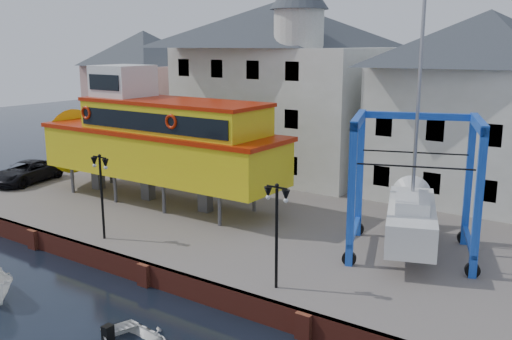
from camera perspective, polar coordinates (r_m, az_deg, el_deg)
The scene contains 11 objects.
ground at distance 25.84m, azimuth -10.97°, elevation -11.24°, with size 140.00×140.00×0.00m, color black.
hardstanding at distance 33.71m, azimuth 2.50°, elevation -4.37°, with size 44.00×22.00×1.00m, color #6C625D.
quay_wall at distance 25.71m, azimuth -10.85°, elevation -10.15°, with size 44.00×0.47×1.00m.
building_pink at distance 49.30m, azimuth -10.97°, elevation 7.53°, with size 8.00×7.00×10.30m.
building_white_main at distance 41.19m, azimuth 2.39°, elevation 8.45°, with size 14.00×8.30×14.00m.
building_white_right at distance 36.39m, azimuth 21.76°, elevation 5.82°, with size 12.00×8.00×11.20m.
lamp_post_left at distance 28.15m, azimuth -15.28°, elevation -0.51°, with size 1.12×0.32×4.20m.
lamp_post_right at distance 21.65m, azimuth 2.09°, elevation -3.98°, with size 1.12×0.32×4.20m.
tour_boat at distance 34.63m, azimuth -10.92°, elevation 3.16°, with size 18.46×4.58×8.03m.
travel_lift at distance 27.06m, azimuth 15.30°, elevation -3.57°, with size 6.74×8.16×12.01m.
van at distance 41.83m, azimuth -21.99°, elevation -0.19°, with size 2.42×5.24×1.46m, color black.
Camera 1 is at (17.20, -16.25, 10.38)m, focal length 40.00 mm.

